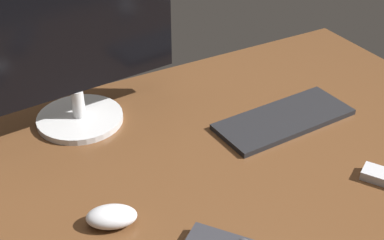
{
  "coord_description": "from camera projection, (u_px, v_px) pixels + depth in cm",
  "views": [
    {
      "loc": [
        -51.68,
        -83.75,
        75.74
      ],
      "look_at": [
        -1.47,
        6.36,
        8.0
      ],
      "focal_mm": 50.27,
      "sensor_mm": 36.0,
      "label": 1
    }
  ],
  "objects": [
    {
      "name": "monitor",
      "position": [
        69.0,
        38.0,
        1.22
      ],
      "size": [
        53.17,
        21.25,
        43.81
      ],
      "rotation": [
        0.0,
        0.0,
        0.09
      ],
      "color": "silver",
      "rests_on": "desk"
    },
    {
      "name": "computer_mouse",
      "position": [
        112.0,
        217.0,
        1.03
      ],
      "size": [
        11.36,
        9.33,
        3.97
      ],
      "primitive_type": "ellipsoid",
      "rotation": [
        0.0,
        0.0,
        -0.41
      ],
      "color": "silver",
      "rests_on": "desk"
    },
    {
      "name": "keyboard",
      "position": [
        284.0,
        119.0,
        1.33
      ],
      "size": [
        35.72,
        15.9,
        1.35
      ],
      "primitive_type": "cube",
      "rotation": [
        0.0,
        0.0,
        0.05
      ],
      "color": "black",
      "rests_on": "desk"
    },
    {
      "name": "desk",
      "position": [
        211.0,
        157.0,
        1.23
      ],
      "size": [
        140.0,
        84.0,
        2.0
      ],
      "primitive_type": "cube",
      "color": "brown",
      "rests_on": "ground"
    }
  ]
}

